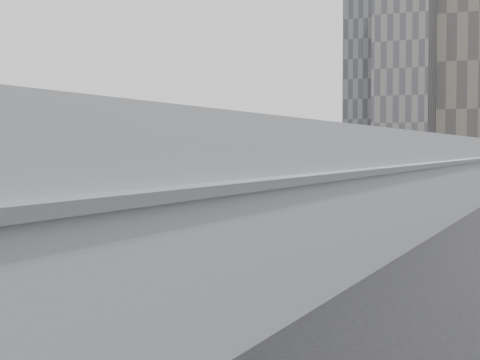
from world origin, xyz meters
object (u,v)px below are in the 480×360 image
Objects in this scene: bus_5 at (305,189)px; bus_7 at (375,179)px; shipping_container at (345,177)px; bus_8 at (398,174)px; bus_4 at (256,196)px; bus_2 at (30,230)px; suv at (381,177)px; street_lamp_near at (63,160)px; bus_6 at (343,183)px; bus_3 at (167,210)px; street_lamp_far at (323,152)px.

bus_7 reaches higher than bus_5.
bus_8 is at bearing 43.87° from shipping_container.
bus_8 is at bearing 92.65° from bus_4.
bus_7 reaches higher than shipping_container.
suv is (-5.54, 96.01, -0.90)m from bus_2.
bus_8 is at bearing 85.62° from street_lamp_near.
bus_4 is 50.92m from shipping_container.
bus_5 is at bearing -86.95° from bus_6.
bus_2 is at bearing -85.31° from bus_6.
bus_3 is 2.32× the size of suv.
bus_8 is at bearing 91.26° from bus_5.
street_lamp_far is at bearing 91.30° from bus_2.
bus_7 is at bearing -89.65° from bus_8.
suv is at bearing 100.96° from bus_6.
street_lamp_far is at bearing 105.53° from bus_5.
bus_8 is 76.31m from street_lamp_near.
street_lamp_near is (-6.10, -3.24, 3.39)m from bus_3.
bus_6 is at bearing 85.17° from bus_3.
bus_6 reaches higher than suv.
suv is at bearing 88.28° from bus_3.
bus_4 is 28.06m from bus_6.
bus_3 is 14.90m from bus_4.
bus_4 is at bearing 70.89° from street_lamp_near.
shipping_container is at bearing 89.83° from street_lamp_far.
bus_2 is 1.51× the size of street_lamp_far.
bus_3 reaches higher than bus_5.
bus_6 is at bearing 93.32° from bus_4.
bus_3 is 1.06× the size of bus_7.
bus_7 is (-0.16, 70.22, -0.15)m from bus_2.
street_lamp_far is at bearing 102.12° from bus_4.
bus_4 reaches higher than suv.
bus_5 is at bearing -76.12° from street_lamp_far.
bus_8 is (-0.29, 72.78, 0.11)m from bus_3.
suv is (-5.35, 66.98, -0.89)m from bus_4.
bus_8 reaches higher than shipping_container.
bus_5 is (-0.96, 43.77, -0.23)m from bus_2.
bus_2 is at bearing -79.28° from suv.
bus_5 is at bearing 85.79° from bus_3.
shipping_container is 1.00× the size of suv.
bus_2 is 1.01× the size of bus_4.
bus_4 reaches higher than shipping_container.
shipping_container is (0.03, 10.41, -3.84)m from street_lamp_far.
bus_2 reaches higher than bus_3.
bus_3 is at bearing -78.97° from suv.
bus_7 is at bearing 92.14° from bus_4.
bus_3 is 7.70m from street_lamp_near.
bus_5 is 26.33m from street_lamp_far.
bus_2 is at bearing -59.26° from street_lamp_near.
street_lamp_near reaches higher than bus_8.
street_lamp_far reaches higher than bus_2.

